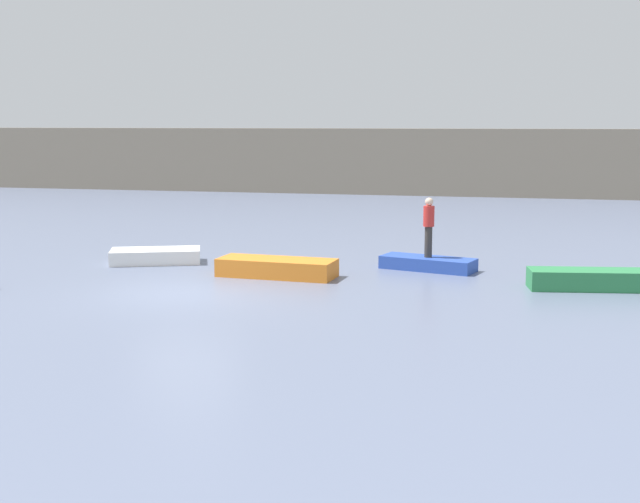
# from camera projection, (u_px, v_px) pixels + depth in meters

# --- Properties ---
(ground_plane) EXTENTS (120.00, 120.00, 0.00)m
(ground_plane) POSITION_uv_depth(u_px,v_px,m) (185.00, 294.00, 21.18)
(ground_plane) COLOR slate
(embankment_wall) EXTENTS (80.00, 1.20, 3.85)m
(embankment_wall) POSITION_uv_depth(u_px,v_px,m) (380.00, 162.00, 49.55)
(embankment_wall) COLOR gray
(embankment_wall) RESTS_ON ground_plane
(rowboat_white) EXTENTS (2.95, 2.15, 0.43)m
(rowboat_white) POSITION_uv_depth(u_px,v_px,m) (156.00, 256.00, 25.73)
(rowboat_white) COLOR white
(rowboat_white) RESTS_ON ground_plane
(rowboat_orange) EXTENTS (3.34, 1.41, 0.50)m
(rowboat_orange) POSITION_uv_depth(u_px,v_px,m) (277.00, 268.00, 23.48)
(rowboat_orange) COLOR orange
(rowboat_orange) RESTS_ON ground_plane
(rowboat_blue) EXTENTS (2.88, 1.65, 0.37)m
(rowboat_blue) POSITION_uv_depth(u_px,v_px,m) (428.00, 264.00, 24.54)
(rowboat_blue) COLOR #2B4CAD
(rowboat_blue) RESTS_ON ground_plane
(rowboat_green) EXTENTS (3.59, 1.49, 0.51)m
(rowboat_green) POSITION_uv_depth(u_px,v_px,m) (598.00, 280.00, 21.68)
(rowboat_green) COLOR #2D7F47
(rowboat_green) RESTS_ON ground_plane
(person_red_shirt) EXTENTS (0.32, 0.32, 1.73)m
(person_red_shirt) POSITION_uv_depth(u_px,v_px,m) (429.00, 224.00, 24.36)
(person_red_shirt) COLOR #38332D
(person_red_shirt) RESTS_ON rowboat_blue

